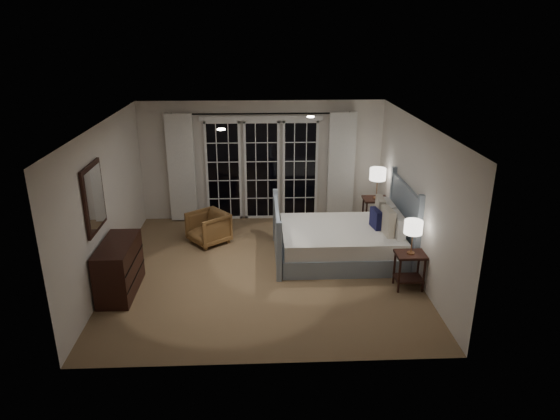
{
  "coord_description": "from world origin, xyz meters",
  "views": [
    {
      "loc": [
        -0.07,
        -7.59,
        3.9
      ],
      "look_at": [
        0.27,
        0.09,
        1.05
      ],
      "focal_mm": 32.0,
      "sensor_mm": 36.0,
      "label": 1
    }
  ],
  "objects_px": {
    "nightstand_left": "(410,265)",
    "nightstand_right": "(375,209)",
    "lamp_left": "(413,228)",
    "dresser": "(119,268)",
    "lamp_right": "(378,174)",
    "armchair": "(208,228)",
    "bed": "(343,240)"
  },
  "relations": [
    {
      "from": "nightstand_left",
      "to": "armchair",
      "type": "distance_m",
      "value": 3.8
    },
    {
      "from": "nightstand_left",
      "to": "dresser",
      "type": "distance_m",
      "value": 4.49
    },
    {
      "from": "bed",
      "to": "nightstand_right",
      "type": "relative_size",
      "value": 3.44
    },
    {
      "from": "bed",
      "to": "armchair",
      "type": "relative_size",
      "value": 3.42
    },
    {
      "from": "nightstand_right",
      "to": "lamp_left",
      "type": "height_order",
      "value": "lamp_left"
    },
    {
      "from": "bed",
      "to": "nightstand_right",
      "type": "bearing_deg",
      "value": 56.5
    },
    {
      "from": "lamp_right",
      "to": "dresser",
      "type": "relative_size",
      "value": 0.53
    },
    {
      "from": "lamp_right",
      "to": "dresser",
      "type": "xyz_separation_m",
      "value": [
        -4.5,
        -2.36,
        -0.75
      ]
    },
    {
      "from": "nightstand_left",
      "to": "nightstand_right",
      "type": "bearing_deg",
      "value": 89.83
    },
    {
      "from": "bed",
      "to": "armchair",
      "type": "distance_m",
      "value": 2.56
    },
    {
      "from": "nightstand_right",
      "to": "lamp_right",
      "type": "height_order",
      "value": "lamp_right"
    },
    {
      "from": "nightstand_left",
      "to": "bed",
      "type": "bearing_deg",
      "value": 126.64
    },
    {
      "from": "nightstand_left",
      "to": "lamp_right",
      "type": "xyz_separation_m",
      "value": [
        0.01,
        2.43,
        0.77
      ]
    },
    {
      "from": "lamp_left",
      "to": "dresser",
      "type": "relative_size",
      "value": 0.47
    },
    {
      "from": "bed",
      "to": "lamp_right",
      "type": "bearing_deg",
      "value": 56.5
    },
    {
      "from": "bed",
      "to": "lamp_left",
      "type": "height_order",
      "value": "bed"
    },
    {
      "from": "bed",
      "to": "nightstand_left",
      "type": "xyz_separation_m",
      "value": [
        0.85,
        -1.14,
        0.05
      ]
    },
    {
      "from": "bed",
      "to": "dresser",
      "type": "distance_m",
      "value": 3.8
    },
    {
      "from": "nightstand_left",
      "to": "dresser",
      "type": "relative_size",
      "value": 0.51
    },
    {
      "from": "nightstand_left",
      "to": "armchair",
      "type": "xyz_separation_m",
      "value": [
        -3.3,
        1.9,
        -0.08
      ]
    },
    {
      "from": "nightstand_right",
      "to": "lamp_left",
      "type": "xyz_separation_m",
      "value": [
        -0.01,
        -2.43,
        0.59
      ]
    },
    {
      "from": "nightstand_left",
      "to": "armchair",
      "type": "bearing_deg",
      "value": 150.12
    },
    {
      "from": "lamp_left",
      "to": "dresser",
      "type": "distance_m",
      "value": 4.53
    },
    {
      "from": "lamp_right",
      "to": "armchair",
      "type": "distance_m",
      "value": 3.46
    },
    {
      "from": "armchair",
      "to": "nightstand_right",
      "type": "bearing_deg",
      "value": 60.88
    },
    {
      "from": "lamp_left",
      "to": "nightstand_right",
      "type": "bearing_deg",
      "value": 89.83
    },
    {
      "from": "nightstand_right",
      "to": "dresser",
      "type": "height_order",
      "value": "dresser"
    },
    {
      "from": "bed",
      "to": "nightstand_left",
      "type": "relative_size",
      "value": 3.84
    },
    {
      "from": "nightstand_left",
      "to": "nightstand_right",
      "type": "distance_m",
      "value": 2.43
    },
    {
      "from": "lamp_left",
      "to": "nightstand_left",
      "type": "bearing_deg",
      "value": 90.0
    },
    {
      "from": "lamp_right",
      "to": "dresser",
      "type": "distance_m",
      "value": 5.14
    },
    {
      "from": "bed",
      "to": "lamp_left",
      "type": "xyz_separation_m",
      "value": [
        0.85,
        -1.14,
        0.69
      ]
    }
  ]
}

